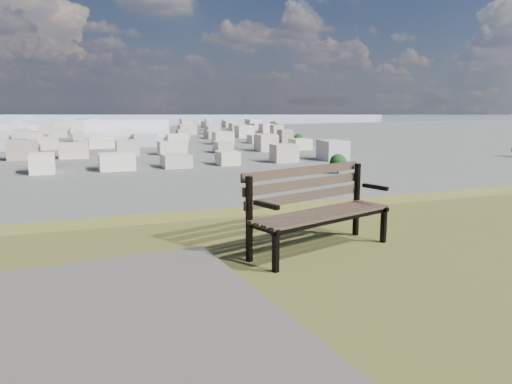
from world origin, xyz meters
name	(u,v)px	position (x,y,z in m)	size (l,w,h in m)	color
park_bench	(316,204)	(-0.19, 2.25, 25.49)	(1.75, 1.03, 0.88)	#443527
arena	(129,137)	(30.66, 315.36, 4.87)	(52.50, 32.13, 20.65)	silver
city_blocks	(75,133)	(0.00, 394.44, 3.50)	(395.00, 361.00, 7.00)	silver
city_trees	(28,139)	(-26.39, 319.00, 4.83)	(406.52, 387.20, 9.98)	#2F2517
bay_water	(72,117)	(0.00, 900.00, 0.00)	(2400.00, 700.00, 0.12)	#99AAC3
far_hills	(45,102)	(-60.92, 1402.93, 25.47)	(2050.00, 340.00, 60.00)	#A3AECB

